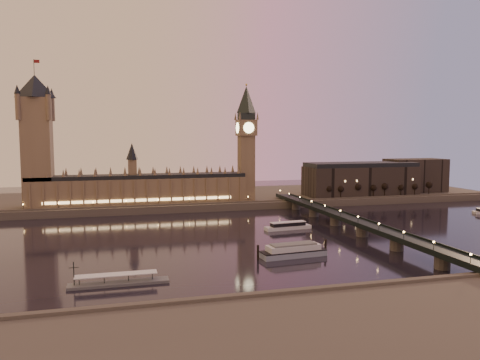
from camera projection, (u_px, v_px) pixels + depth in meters
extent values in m
plane|color=black|center=(215.00, 238.00, 293.58)|extent=(700.00, 700.00, 0.00)
cube|color=#423D35|center=(211.00, 198.00, 459.72)|extent=(560.00, 130.00, 6.00)
cube|color=#423D35|center=(445.00, 352.00, 132.54)|extent=(560.00, 110.00, 6.00)
cube|color=brown|center=(140.00, 191.00, 398.21)|extent=(180.00, 26.00, 22.00)
cube|color=black|center=(140.00, 176.00, 397.02)|extent=(180.00, 22.00, 3.20)
cube|color=#FFCC7F|center=(141.00, 200.00, 385.79)|extent=(153.00, 0.25, 2.20)
cube|color=brown|center=(38.00, 153.00, 374.69)|extent=(22.00, 22.00, 88.00)
cone|color=black|center=(35.00, 86.00, 369.67)|extent=(31.68, 31.68, 18.00)
cylinder|color=black|center=(34.00, 67.00, 368.25)|extent=(0.44, 0.44, 12.00)
cube|color=maroon|center=(37.00, 61.00, 368.39)|extent=(4.00, 0.15, 2.50)
cube|color=brown|center=(246.00, 168.00, 420.47)|extent=(13.00, 13.00, 58.00)
cube|color=brown|center=(246.00, 128.00, 417.06)|extent=(16.00, 16.00, 14.00)
cylinder|color=#FFEAA5|center=(249.00, 128.00, 409.19)|extent=(9.60, 0.35, 9.60)
cylinder|color=#FFEAA5|center=(237.00, 128.00, 414.97)|extent=(0.35, 9.60, 9.60)
cube|color=black|center=(246.00, 117.00, 416.11)|extent=(13.00, 13.00, 6.00)
cone|color=black|center=(246.00, 100.00, 414.69)|extent=(17.68, 17.68, 24.00)
sphere|color=gold|center=(246.00, 85.00, 413.46)|extent=(2.00, 2.00, 2.00)
cube|color=black|center=(348.00, 219.00, 316.27)|extent=(13.00, 260.00, 2.00)
cube|color=black|center=(340.00, 217.00, 314.52)|extent=(0.60, 260.00, 1.00)
cube|color=black|center=(357.00, 216.00, 317.74)|extent=(0.60, 260.00, 1.00)
cube|color=black|center=(360.00, 181.00, 457.74)|extent=(110.00, 36.00, 28.00)
cube|color=black|center=(361.00, 164.00, 456.23)|extent=(108.00, 34.00, 4.00)
cube|color=black|center=(415.00, 175.00, 486.85)|extent=(60.00, 30.00, 34.00)
cylinder|color=black|center=(327.00, 194.00, 430.22)|extent=(0.70, 0.70, 8.16)
sphere|color=black|center=(327.00, 190.00, 429.82)|extent=(5.44, 5.44, 5.44)
cylinder|color=black|center=(342.00, 194.00, 434.12)|extent=(0.70, 0.70, 8.16)
sphere|color=black|center=(343.00, 189.00, 433.72)|extent=(5.44, 5.44, 5.44)
cylinder|color=black|center=(357.00, 193.00, 438.02)|extent=(0.70, 0.70, 8.16)
sphere|color=black|center=(357.00, 189.00, 437.62)|extent=(5.44, 5.44, 5.44)
cylinder|color=black|center=(372.00, 193.00, 441.93)|extent=(0.70, 0.70, 8.16)
sphere|color=black|center=(372.00, 188.00, 441.52)|extent=(5.44, 5.44, 5.44)
cylinder|color=black|center=(386.00, 192.00, 445.83)|extent=(0.70, 0.70, 8.16)
sphere|color=black|center=(386.00, 188.00, 445.42)|extent=(5.44, 5.44, 5.44)
cylinder|color=black|center=(400.00, 192.00, 449.73)|extent=(0.70, 0.70, 8.16)
sphere|color=black|center=(400.00, 188.00, 449.33)|extent=(5.44, 5.44, 5.44)
cylinder|color=black|center=(414.00, 191.00, 453.63)|extent=(0.70, 0.70, 8.16)
sphere|color=black|center=(414.00, 187.00, 453.23)|extent=(5.44, 5.44, 5.44)
cylinder|color=black|center=(428.00, 191.00, 457.53)|extent=(0.70, 0.70, 8.16)
sphere|color=black|center=(428.00, 187.00, 457.13)|extent=(5.44, 5.44, 5.44)
cube|color=silver|center=(288.00, 228.00, 320.52)|extent=(33.55, 10.54, 2.42)
cube|color=black|center=(288.00, 224.00, 320.29)|extent=(24.89, 8.37, 2.42)
cube|color=silver|center=(288.00, 222.00, 320.16)|extent=(25.58, 8.72, 0.44)
cube|color=#8390A7|center=(293.00, 254.00, 248.47)|extent=(36.33, 13.22, 2.89)
cube|color=black|center=(293.00, 251.00, 248.31)|extent=(36.33, 13.22, 0.56)
cube|color=silver|center=(293.00, 247.00, 248.14)|extent=(29.59, 11.50, 2.89)
cube|color=#595B5E|center=(293.00, 244.00, 247.97)|extent=(25.06, 9.99, 0.78)
cylinder|color=black|center=(258.00, 252.00, 242.37)|extent=(1.22, 1.22, 7.56)
cylinder|color=black|center=(325.00, 246.00, 256.05)|extent=(1.22, 1.22, 7.56)
cube|color=#595B5E|center=(119.00, 283.00, 201.68)|extent=(42.62, 7.10, 1.22)
cube|color=silver|center=(116.00, 274.00, 201.04)|extent=(34.50, 6.09, 0.30)
cylinder|color=black|center=(74.00, 274.00, 196.49)|extent=(0.41, 0.41, 10.15)
cylinder|color=black|center=(74.00, 268.00, 196.25)|extent=(4.06, 0.24, 0.24)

